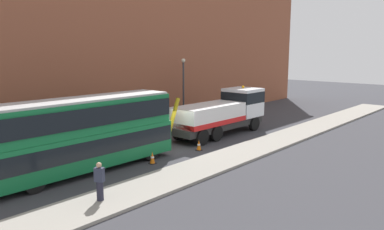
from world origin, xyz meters
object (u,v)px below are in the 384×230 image
(recovery_tow_truck, at_px, (223,112))
(pedestrian_onlooker, at_px, (100,182))
(double_decker_bus, at_px, (82,132))
(traffic_cone_near_bus, at_px, (152,158))
(street_lamp, at_px, (183,85))
(traffic_cone_midway, at_px, (199,145))

(recovery_tow_truck, bearing_deg, pedestrian_onlooker, -162.76)
(double_decker_bus, distance_m, traffic_cone_near_bus, 4.32)
(recovery_tow_truck, height_order, double_decker_bus, double_decker_bus)
(pedestrian_onlooker, xyz_separation_m, street_lamp, (15.76, 9.66, 2.49))
(traffic_cone_near_bus, distance_m, traffic_cone_midway, 4.06)
(double_decker_bus, bearing_deg, traffic_cone_midway, -13.02)
(double_decker_bus, height_order, pedestrian_onlooker, double_decker_bus)
(recovery_tow_truck, bearing_deg, double_decker_bus, -179.38)
(traffic_cone_midway, height_order, street_lamp, street_lamp)
(recovery_tow_truck, bearing_deg, street_lamp, 77.85)
(recovery_tow_truck, xyz_separation_m, street_lamp, (1.21, 5.32, 1.71))
(pedestrian_onlooker, distance_m, traffic_cone_midway, 9.88)
(double_decker_bus, bearing_deg, pedestrian_onlooker, -113.91)
(double_decker_bus, relative_size, pedestrian_onlooker, 6.47)
(traffic_cone_near_bus, bearing_deg, street_lamp, 34.36)
(recovery_tow_truck, relative_size, double_decker_bus, 0.92)
(recovery_tow_truck, bearing_deg, traffic_cone_near_bus, -168.69)
(pedestrian_onlooker, relative_size, traffic_cone_near_bus, 2.38)
(recovery_tow_truck, distance_m, pedestrian_onlooker, 15.20)
(recovery_tow_truck, bearing_deg, traffic_cone_midway, -159.30)
(pedestrian_onlooker, height_order, traffic_cone_near_bus, pedestrian_onlooker)
(traffic_cone_near_bus, relative_size, street_lamp, 0.12)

